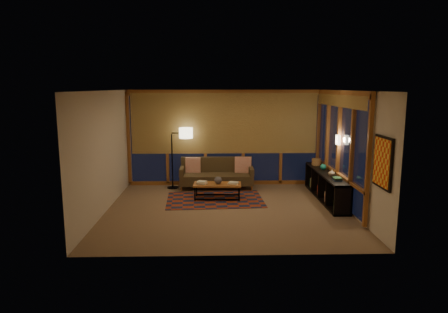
{
  "coord_description": "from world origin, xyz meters",
  "views": [
    {
      "loc": [
        -0.32,
        -8.78,
        2.78
      ],
      "look_at": [
        -0.06,
        0.43,
        1.17
      ],
      "focal_mm": 32.0,
      "sensor_mm": 36.0,
      "label": 1
    }
  ],
  "objects_px": {
    "coffee_table": "(217,191)",
    "bookshelf": "(326,186)",
    "floor_lamp": "(172,158)",
    "sofa": "(217,174)"
  },
  "relations": [
    {
      "from": "coffee_table",
      "to": "floor_lamp",
      "type": "bearing_deg",
      "value": 139.9
    },
    {
      "from": "floor_lamp",
      "to": "bookshelf",
      "type": "bearing_deg",
      "value": -20.17
    },
    {
      "from": "sofa",
      "to": "bookshelf",
      "type": "bearing_deg",
      "value": -23.64
    },
    {
      "from": "sofa",
      "to": "bookshelf",
      "type": "relative_size",
      "value": 0.73
    },
    {
      "from": "bookshelf",
      "to": "sofa",
      "type": "bearing_deg",
      "value": 156.48
    },
    {
      "from": "coffee_table",
      "to": "bookshelf",
      "type": "xyz_separation_m",
      "value": [
        2.71,
        -0.1,
        0.15
      ]
    },
    {
      "from": "sofa",
      "to": "coffee_table",
      "type": "relative_size",
      "value": 1.68
    },
    {
      "from": "coffee_table",
      "to": "floor_lamp",
      "type": "height_order",
      "value": "floor_lamp"
    },
    {
      "from": "floor_lamp",
      "to": "bookshelf",
      "type": "distance_m",
      "value": 4.16
    },
    {
      "from": "floor_lamp",
      "to": "bookshelf",
      "type": "height_order",
      "value": "floor_lamp"
    }
  ]
}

